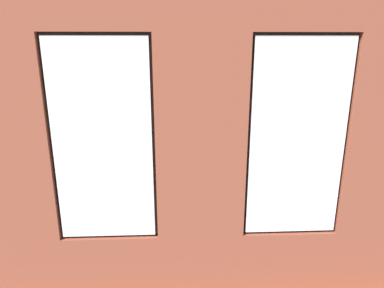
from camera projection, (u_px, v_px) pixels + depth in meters
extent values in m
cube|color=#99663D|center=(190.00, 196.00, 6.55)|extent=(6.62, 6.07, 0.10)
cube|color=brown|center=(201.00, 157.00, 3.53)|extent=(0.93, 0.16, 3.26)
cube|color=brown|center=(285.00, 260.00, 3.93)|extent=(1.04, 0.16, 0.75)
cube|color=brown|center=(308.00, 9.00, 3.17)|extent=(1.04, 0.16, 0.40)
cube|color=white|center=(297.00, 141.00, 3.48)|extent=(0.98, 0.03, 2.06)
cube|color=#38281E|center=(295.00, 140.00, 3.54)|extent=(1.04, 0.04, 2.12)
cube|color=brown|center=(113.00, 265.00, 3.84)|extent=(1.04, 0.16, 0.75)
cube|color=brown|center=(93.00, 8.00, 3.08)|extent=(1.04, 0.16, 0.40)
cube|color=white|center=(103.00, 144.00, 3.40)|extent=(0.98, 0.03, 2.06)
cube|color=#38281E|center=(104.00, 142.00, 3.45)|extent=(1.04, 0.04, 2.12)
cube|color=tan|center=(200.00, 231.00, 3.88)|extent=(3.21, 0.24, 0.06)
cube|color=black|center=(201.00, 101.00, 3.45)|extent=(0.52, 0.03, 0.64)
cube|color=orange|center=(201.00, 101.00, 3.47)|extent=(0.46, 0.01, 0.58)
cube|color=silver|center=(15.00, 113.00, 5.75)|extent=(0.10, 5.07, 3.26)
cube|color=black|center=(175.00, 241.00, 4.59)|extent=(1.98, 0.85, 0.42)
cube|color=black|center=(175.00, 227.00, 4.16)|extent=(1.98, 0.24, 0.38)
cube|color=black|center=(241.00, 219.00, 4.54)|extent=(0.22, 0.85, 0.24)
cube|color=black|center=(107.00, 222.00, 4.46)|extent=(0.22, 0.85, 0.24)
cube|color=#232326|center=(204.00, 221.00, 4.57)|extent=(0.71, 0.65, 0.12)
cube|color=#232326|center=(146.00, 222.00, 4.53)|extent=(0.71, 0.65, 0.12)
cube|color=black|center=(318.00, 192.00, 6.10)|extent=(0.92, 1.80, 0.42)
cube|color=black|center=(339.00, 171.00, 5.99)|extent=(0.31, 1.78, 0.38)
cube|color=black|center=(305.00, 161.00, 6.76)|extent=(0.86, 0.25, 0.24)
cube|color=black|center=(338.00, 195.00, 5.27)|extent=(0.86, 0.25, 0.24)
cube|color=#232326|center=(311.00, 171.00, 6.35)|extent=(0.67, 0.64, 0.12)
cube|color=#232326|center=(324.00, 186.00, 5.71)|extent=(0.67, 0.64, 0.12)
cube|color=tan|center=(193.00, 172.00, 6.46)|extent=(1.51, 0.79, 0.04)
cube|color=tan|center=(226.00, 176.00, 6.87)|extent=(0.07, 0.07, 0.40)
cube|color=tan|center=(157.00, 177.00, 6.81)|extent=(0.07, 0.07, 0.40)
cube|color=tan|center=(231.00, 190.00, 6.23)|extent=(0.07, 0.07, 0.40)
cube|color=tan|center=(155.00, 191.00, 6.17)|extent=(0.07, 0.07, 0.40)
cylinder|color=#B23D38|center=(182.00, 167.00, 6.53)|extent=(0.07, 0.07, 0.08)
cylinder|color=#B7333D|center=(168.00, 171.00, 6.30)|extent=(0.08, 0.08, 0.11)
cylinder|color=brown|center=(199.00, 171.00, 6.33)|extent=(0.10, 0.10, 0.09)
sphere|color=#3D8E42|center=(199.00, 166.00, 6.30)|extent=(0.12, 0.12, 0.12)
cube|color=#B2B2B7|center=(193.00, 171.00, 6.45)|extent=(0.15, 0.16, 0.02)
cube|color=black|center=(214.00, 168.00, 6.60)|extent=(0.12, 0.17, 0.02)
cube|color=black|center=(50.00, 182.00, 6.49)|extent=(0.96, 0.42, 0.48)
cube|color=black|center=(48.00, 169.00, 6.41)|extent=(0.40, 0.20, 0.05)
cube|color=black|center=(48.00, 166.00, 6.40)|extent=(0.06, 0.04, 0.06)
cube|color=black|center=(46.00, 151.00, 6.32)|extent=(0.92, 0.04, 0.51)
cube|color=black|center=(47.00, 151.00, 6.34)|extent=(0.87, 0.01, 0.46)
cylinder|color=brown|center=(277.00, 172.00, 7.41)|extent=(0.13, 0.13, 0.15)
cylinder|color=brown|center=(277.00, 166.00, 7.37)|extent=(0.02, 0.02, 0.12)
ellipsoid|color=#337F38|center=(278.00, 159.00, 7.32)|extent=(0.26, 0.26, 0.23)
cylinder|color=#9E5638|center=(380.00, 247.00, 4.59)|extent=(0.31, 0.31, 0.28)
cone|color=#1E5B28|center=(375.00, 177.00, 4.32)|extent=(0.56, 0.23, 0.68)
cone|color=#1E5B28|center=(377.00, 173.00, 4.46)|extent=(0.40, 0.52, 0.69)
cylinder|color=#9E5638|center=(281.00, 240.00, 4.66)|extent=(0.38, 0.38, 0.38)
cylinder|color=brown|center=(282.00, 222.00, 4.58)|extent=(0.06, 0.06, 0.17)
ellipsoid|color=#1E5B28|center=(284.00, 197.00, 4.47)|extent=(0.73, 0.73, 0.56)
cylinder|color=brown|center=(231.00, 176.00, 7.18)|extent=(0.14, 0.14, 0.15)
cylinder|color=brown|center=(231.00, 171.00, 7.15)|extent=(0.02, 0.02, 0.10)
ellipsoid|color=#337F38|center=(231.00, 163.00, 7.10)|extent=(0.32, 0.32, 0.24)
cylinder|color=gray|center=(65.00, 207.00, 5.64)|extent=(0.31, 0.31, 0.33)
cylinder|color=brown|center=(63.00, 194.00, 5.58)|extent=(0.05, 0.05, 0.12)
ellipsoid|color=#286B2D|center=(61.00, 176.00, 5.48)|extent=(0.65, 0.65, 0.53)
cylinder|color=#9E5638|center=(85.00, 252.00, 4.40)|extent=(0.37, 0.37, 0.37)
cylinder|color=brown|center=(82.00, 224.00, 4.28)|extent=(0.07, 0.07, 0.43)
cone|color=#3D8E42|center=(61.00, 192.00, 4.11)|extent=(0.55, 0.26, 0.58)
cone|color=#3D8E42|center=(67.00, 195.00, 4.00)|extent=(0.39, 0.50, 0.61)
cone|color=#3D8E42|center=(79.00, 194.00, 4.00)|extent=(0.31, 0.50, 0.61)
cone|color=#3D8E42|center=(92.00, 190.00, 4.13)|extent=(0.50, 0.25, 0.61)
cone|color=#3D8E42|center=(91.00, 186.00, 4.36)|extent=(0.40, 0.58, 0.55)
cone|color=#3D8E42|center=(74.00, 187.00, 4.37)|extent=(0.43, 0.60, 0.51)
cylinder|color=brown|center=(285.00, 152.00, 8.55)|extent=(0.27, 0.27, 0.33)
cylinder|color=brown|center=(286.00, 135.00, 8.42)|extent=(0.05, 0.05, 0.54)
cone|color=#1E5B28|center=(278.00, 115.00, 8.23)|extent=(0.64, 0.23, 0.61)
cone|color=#1E5B28|center=(290.00, 116.00, 8.03)|extent=(0.20, 0.62, 0.63)
cone|color=#1E5B28|center=(296.00, 112.00, 8.29)|extent=(0.53, 0.19, 0.69)
cone|color=#1E5B28|center=(286.00, 113.00, 8.56)|extent=(0.25, 0.68, 0.56)
cylinder|color=#47423D|center=(90.00, 156.00, 8.29)|extent=(0.26, 0.26, 0.30)
cylinder|color=brown|center=(89.00, 146.00, 8.22)|extent=(0.04, 0.04, 0.17)
ellipsoid|color=#337F38|center=(88.00, 134.00, 8.13)|extent=(0.59, 0.59, 0.46)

